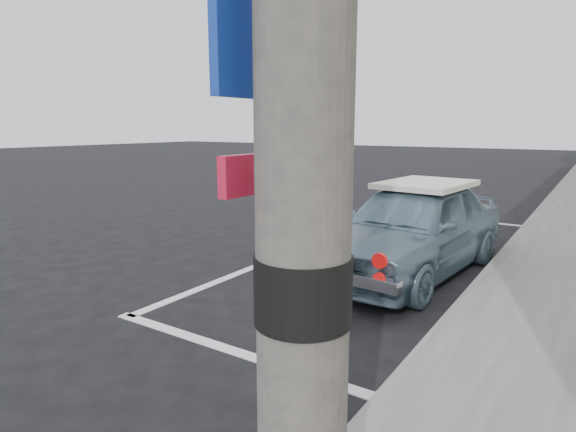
{
  "coord_description": "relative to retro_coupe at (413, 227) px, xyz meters",
  "views": [
    {
      "loc": [
        2.91,
        -3.41,
        1.88
      ],
      "look_at": [
        -0.38,
        1.6,
        0.75
      ],
      "focal_mm": 30.0,
      "sensor_mm": 36.0,
      "label": 1
    }
  ],
  "objects": [
    {
      "name": "pline_side",
      "position": [
        -1.84,
        0.5,
        -0.6
      ],
      "size": [
        0.12,
        7.0,
        0.01
      ],
      "primitive_type": "cube",
      "color": "silver",
      "rests_on": "ground"
    },
    {
      "name": "retro_coupe",
      "position": [
        0.0,
        0.0,
        0.0
      ],
      "size": [
        1.74,
        3.61,
        1.19
      ],
      "rotation": [
        0.0,
        0.0,
        -0.1
      ],
      "color": "slate",
      "rests_on": "ground"
    },
    {
      "name": "cat",
      "position": [
        -0.29,
        -1.42,
        -0.46
      ],
      "size": [
        0.31,
        0.56,
        0.3
      ],
      "rotation": [
        0.0,
        0.0,
        0.17
      ],
      "color": "brown",
      "rests_on": "ground"
    },
    {
      "name": "pline_front",
      "position": [
        -0.44,
        4.0,
        -0.6
      ],
      "size": [
        3.0,
        0.12,
        0.01
      ],
      "primitive_type": "cube",
      "color": "silver",
      "rests_on": "ground"
    },
    {
      "name": "ground",
      "position": [
        -0.94,
        -2.5,
        -0.6
      ],
      "size": [
        80.0,
        80.0,
        0.0
      ],
      "primitive_type": "plane",
      "color": "black",
      "rests_on": "ground"
    },
    {
      "name": "pline_rear",
      "position": [
        -0.44,
        -3.0,
        -0.6
      ],
      "size": [
        3.0,
        0.12,
        0.01
      ],
      "primitive_type": "cube",
      "color": "silver",
      "rests_on": "ground"
    }
  ]
}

